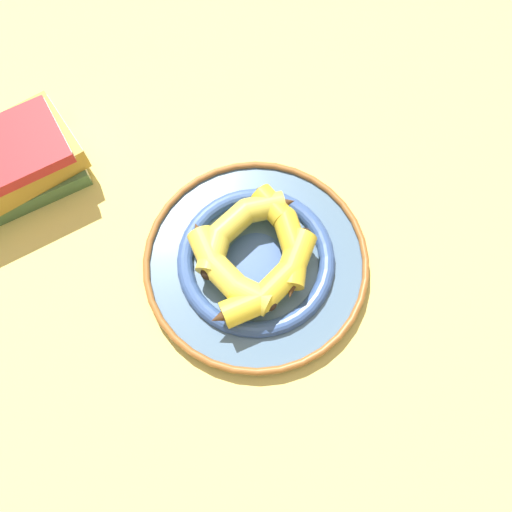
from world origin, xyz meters
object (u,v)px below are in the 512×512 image
decorative_bowl (256,261)px  banana_a (271,283)px  banana_b (287,238)px  banana_d (225,271)px  book_stack (13,162)px  banana_c (238,226)px

decorative_bowl → banana_a: banana_a is taller
banana_a → banana_b: 0.07m
banana_a → banana_d: bearing=118.2°
banana_d → book_stack: (0.12, 0.36, -0.01)m
banana_a → banana_d: size_ratio=1.14×
banana_d → banana_a: bearing=30.9°
banana_a → banana_c: 0.10m
decorative_bowl → book_stack: (0.08, 0.40, 0.03)m
banana_c → decorative_bowl: bearing=77.0°
decorative_bowl → banana_a: (-0.04, -0.03, 0.04)m
banana_c → banana_d: size_ratio=1.05×
banana_c → book_stack: book_stack is taller
decorative_bowl → banana_b: banana_b is taller
decorative_bowl → banana_c: (0.04, 0.03, 0.04)m
banana_a → banana_b: (0.07, -0.01, -0.00)m
banana_c → banana_d: bearing=30.8°
banana_a → banana_b: size_ratio=1.03×
banana_a → book_stack: 0.45m
book_stack → banana_d: bearing=-54.4°
banana_b → book_stack: book_stack is taller
banana_a → banana_c: size_ratio=1.09×
decorative_bowl → banana_a: size_ratio=1.96×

